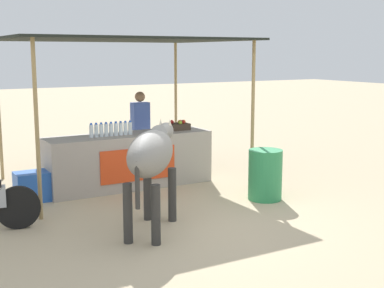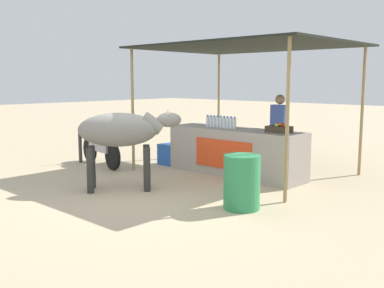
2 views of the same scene
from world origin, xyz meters
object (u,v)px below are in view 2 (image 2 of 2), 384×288
at_px(fruit_crate, 279,129).
at_px(vendor_behind_counter, 279,133).
at_px(stall_counter, 235,152).
at_px(water_barrel, 242,182).
at_px(motorcycle_parked, 100,147).
at_px(cow, 122,132).
at_px(cooler_box, 173,155).

height_order(fruit_crate, vendor_behind_counter, vendor_behind_counter).
bearing_deg(stall_counter, vendor_behind_counter, 52.83).
xyz_separation_m(water_barrel, motorcycle_parked, (-4.47, 0.61, 0.01)).
relative_size(cow, motorcycle_parked, 0.91).
distance_m(stall_counter, water_barrel, 2.49).
xyz_separation_m(vendor_behind_counter, water_barrel, (1.03, -2.66, -0.43)).
bearing_deg(cooler_box, vendor_behind_counter, 20.28).
xyz_separation_m(fruit_crate, cooler_box, (-2.74, -0.15, -0.79)).
relative_size(stall_counter, water_barrel, 3.61).
relative_size(stall_counter, cow, 1.84).
bearing_deg(cow, vendor_behind_counter, 68.19).
bearing_deg(motorcycle_parked, cow, -26.19).
bearing_deg(motorcycle_parked, fruit_crate, 19.18).
bearing_deg(stall_counter, motorcycle_parked, -155.64).
xyz_separation_m(stall_counter, fruit_crate, (1.01, 0.05, 0.55)).
height_order(fruit_crate, cooler_box, fruit_crate).
bearing_deg(water_barrel, fruit_crate, 106.78).
distance_m(stall_counter, cow, 2.54).
bearing_deg(motorcycle_parked, cooler_box, 46.45).
bearing_deg(fruit_crate, stall_counter, -177.22).
xyz_separation_m(vendor_behind_counter, cow, (-1.25, -3.13, 0.18)).
distance_m(water_barrel, motorcycle_parked, 4.51).
height_order(stall_counter, water_barrel, stall_counter).
height_order(fruit_crate, water_barrel, fruit_crate).
bearing_deg(vendor_behind_counter, stall_counter, -127.17).
distance_m(stall_counter, cooler_box, 1.75).
bearing_deg(cow, cooler_box, 114.65).
xyz_separation_m(fruit_crate, motorcycle_parked, (-3.88, -1.35, -0.60)).
relative_size(vendor_behind_counter, motorcycle_parked, 0.92).
height_order(fruit_crate, motorcycle_parked, fruit_crate).
relative_size(stall_counter, vendor_behind_counter, 1.82).
height_order(vendor_behind_counter, water_barrel, vendor_behind_counter).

